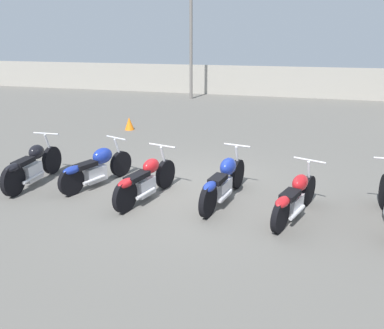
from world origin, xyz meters
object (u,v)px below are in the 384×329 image
at_px(light_pole_left, 191,3).
at_px(motorcycle_slot_2, 145,180).
at_px(motorcycle_slot_3, 224,181).
at_px(motorcycle_slot_0, 32,166).
at_px(motorcycle_slot_1, 96,167).
at_px(motorcycle_slot_4, 295,198).
at_px(traffic_cone_far, 129,123).

relative_size(light_pole_left, motorcycle_slot_2, 4.13).
xyz_separation_m(motorcycle_slot_2, motorcycle_slot_3, (1.52, 0.35, 0.02)).
bearing_deg(light_pole_left, motorcycle_slot_0, -89.77).
distance_m(motorcycle_slot_1, motorcycle_slot_4, 4.26).
xyz_separation_m(light_pole_left, motorcycle_slot_3, (4.30, -12.66, -4.33)).
relative_size(motorcycle_slot_0, motorcycle_slot_3, 0.94).
distance_m(motorcycle_slot_1, motorcycle_slot_3, 2.86).
bearing_deg(light_pole_left, motorcycle_slot_4, -66.48).
distance_m(motorcycle_slot_2, traffic_cone_far, 6.22).
bearing_deg(light_pole_left, traffic_cone_far, -91.00).
bearing_deg(traffic_cone_far, motorcycle_slot_1, -72.76).
distance_m(motorcycle_slot_3, motorcycle_slot_4, 1.42).
bearing_deg(traffic_cone_far, light_pole_left, 89.00).
bearing_deg(motorcycle_slot_1, light_pole_left, 116.04).
bearing_deg(motorcycle_slot_2, motorcycle_slot_0, -168.84).
height_order(motorcycle_slot_1, motorcycle_slot_4, motorcycle_slot_1).
distance_m(light_pole_left, motorcycle_slot_0, 13.62).
height_order(light_pole_left, motorcycle_slot_1, light_pole_left).
relative_size(motorcycle_slot_4, traffic_cone_far, 4.17).
height_order(motorcycle_slot_3, motorcycle_slot_4, motorcycle_slot_3).
xyz_separation_m(light_pole_left, motorcycle_slot_2, (2.78, -13.01, -4.36)).
relative_size(motorcycle_slot_1, motorcycle_slot_3, 0.89).
distance_m(motorcycle_slot_1, traffic_cone_far, 5.30).
bearing_deg(motorcycle_slot_2, motorcycle_slot_3, 26.13).
distance_m(motorcycle_slot_0, motorcycle_slot_4, 5.62).
height_order(motorcycle_slot_0, motorcycle_slot_2, motorcycle_slot_0).
relative_size(motorcycle_slot_3, traffic_cone_far, 4.87).
bearing_deg(motorcycle_slot_3, motorcycle_slot_2, -156.70).
bearing_deg(motorcycle_slot_0, motorcycle_slot_2, -4.82).
height_order(motorcycle_slot_0, motorcycle_slot_4, motorcycle_slot_0).
height_order(light_pole_left, traffic_cone_far, light_pole_left).
xyz_separation_m(light_pole_left, motorcycle_slot_1, (1.44, -12.57, -4.35)).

